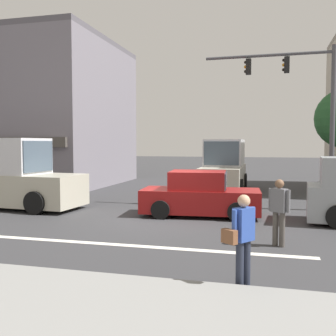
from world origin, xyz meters
TOP-DOWN VIEW (x-y plane):
  - ground_plane at (0.00, 0.00)m, footprint 120.00×120.00m
  - lane_marking_stripe at (0.00, -3.50)m, footprint 9.00×0.24m
  - building_left_block at (-11.69, 9.38)m, footprint 11.72×9.63m
  - utility_pole_near_left at (-7.51, 5.91)m, footprint 1.40×0.22m
  - traffic_light_mast at (4.68, 3.23)m, footprint 4.89×0.29m
  - sedan_approaching_near at (1.04, 0.92)m, footprint 4.22×2.12m
  - box_truck_crossing_center at (1.07, 8.41)m, footprint 2.25×5.60m
  - box_truck_waiting_far at (-6.61, 0.86)m, footprint 5.73×2.56m
  - pedestrian_foreground_with_bag at (2.93, -5.77)m, footprint 0.57×0.60m
  - pedestrian_mid_crossing at (3.63, -2.63)m, footprint 0.51×0.37m

SIDE VIEW (x-z plane):
  - ground_plane at x=0.00m, z-range 0.00..0.00m
  - lane_marking_stripe at x=0.00m, z-range 0.00..0.01m
  - sedan_approaching_near at x=1.04m, z-range -0.08..1.50m
  - pedestrian_mid_crossing at x=3.63m, z-range 0.11..1.78m
  - pedestrian_foreground_with_bag at x=2.93m, z-range 0.12..1.79m
  - box_truck_crossing_center at x=1.07m, z-range -0.12..2.63m
  - box_truck_waiting_far at x=-6.61m, z-range -0.12..2.63m
  - utility_pole_near_left at x=-7.51m, z-range 0.15..7.87m
  - traffic_light_mast at x=4.68m, z-range 1.08..7.28m
  - building_left_block at x=-11.69m, z-range 0.00..8.72m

